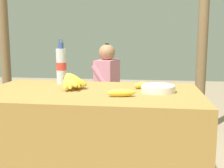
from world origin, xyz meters
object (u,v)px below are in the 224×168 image
(water_bottle, at_px, (61,65))
(support_post_near, at_px, (3,17))
(banana_bunch_ripe, at_px, (72,80))
(wooden_bench, at_px, (97,106))
(seated_vendor, at_px, (103,83))
(serving_bowl, at_px, (158,88))
(loose_banana_side, at_px, (142,85))
(support_post_far, at_px, (204,14))
(banana_bunch_green, at_px, (67,95))
(loose_banana_front, at_px, (121,93))

(water_bottle, bearing_deg, support_post_near, 131.28)
(banana_bunch_ripe, xyz_separation_m, wooden_bench, (-0.11, 1.40, -0.51))
(wooden_bench, relative_size, seated_vendor, 1.29)
(serving_bowl, relative_size, support_post_near, 0.08)
(loose_banana_side, relative_size, support_post_far, 0.05)
(banana_bunch_ripe, relative_size, support_post_near, 0.10)
(support_post_far, bearing_deg, seated_vendor, -170.70)
(seated_vendor, distance_m, support_post_near, 1.52)
(water_bottle, relative_size, wooden_bench, 0.24)
(loose_banana_side, distance_m, banana_bunch_green, 1.64)
(wooden_bench, distance_m, seated_vendor, 0.29)
(seated_vendor, relative_size, support_post_far, 0.38)
(banana_bunch_ripe, relative_size, loose_banana_side, 2.06)
(banana_bunch_ripe, xyz_separation_m, water_bottle, (-0.15, 0.23, 0.08))
(water_bottle, relative_size, banana_bunch_green, 1.36)
(banana_bunch_ripe, bearing_deg, banana_bunch_green, 108.61)
(loose_banana_front, bearing_deg, water_bottle, 139.09)
(support_post_near, bearing_deg, seated_vendor, -8.07)
(wooden_bench, height_order, banana_bunch_green, banana_bunch_green)
(serving_bowl, relative_size, water_bottle, 0.65)
(loose_banana_side, bearing_deg, water_bottle, 167.43)
(banana_bunch_ripe, xyz_separation_m, loose_banana_front, (0.35, -0.20, -0.04))
(loose_banana_front, bearing_deg, serving_bowl, 40.42)
(seated_vendor, xyz_separation_m, banana_bunch_green, (-0.44, 0.02, -0.15))
(loose_banana_side, bearing_deg, serving_bowl, -46.87)
(wooden_bench, bearing_deg, loose_banana_front, -73.96)
(support_post_far, bearing_deg, serving_bowl, -108.54)
(seated_vendor, height_order, support_post_near, support_post_near)
(banana_bunch_ripe, height_order, banana_bunch_green, banana_bunch_ripe)
(banana_bunch_green, bearing_deg, banana_bunch_ripe, -71.39)
(serving_bowl, distance_m, water_bottle, 0.76)
(wooden_bench, relative_size, banana_bunch_green, 5.62)
(serving_bowl, xyz_separation_m, wooden_bench, (-0.68, 1.42, -0.47))
(loose_banana_front, xyz_separation_m, support_post_near, (-1.66, 1.76, 0.59))
(banana_bunch_ripe, height_order, serving_bowl, banana_bunch_ripe)
(seated_vendor, relative_size, banana_bunch_green, 4.36)
(serving_bowl, xyz_separation_m, support_post_near, (-1.88, 1.58, 0.58))
(wooden_bench, bearing_deg, banana_bunch_green, -179.35)
(banana_bunch_ripe, relative_size, support_post_far, 0.10)
(serving_bowl, height_order, wooden_bench, serving_bowl)
(banana_bunch_ripe, relative_size, water_bottle, 0.80)
(water_bottle, xyz_separation_m, loose_banana_side, (0.61, -0.14, -0.11))
(wooden_bench, bearing_deg, seated_vendor, -14.83)
(loose_banana_front, bearing_deg, wooden_bench, 106.04)
(loose_banana_front, relative_size, banana_bunch_green, 0.70)
(water_bottle, distance_m, seated_vendor, 1.19)
(seated_vendor, xyz_separation_m, support_post_far, (1.12, 0.18, 0.78))
(loose_banana_side, distance_m, support_post_near, 2.38)
(serving_bowl, xyz_separation_m, water_bottle, (-0.71, 0.25, 0.11))
(loose_banana_front, relative_size, support_post_near, 0.06)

